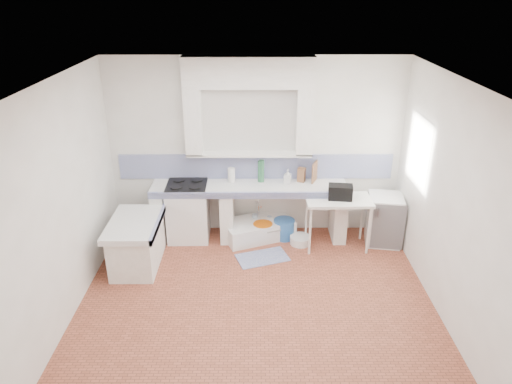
{
  "coord_description": "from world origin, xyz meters",
  "views": [
    {
      "loc": [
        -0.02,
        -4.94,
        3.75
      ],
      "look_at": [
        0.0,
        1.0,
        1.1
      ],
      "focal_mm": 33.12,
      "sensor_mm": 36.0,
      "label": 1
    }
  ],
  "objects_px": {
    "sink": "(258,230)",
    "side_table": "(337,223)",
    "stove": "(188,212)",
    "fridge": "(384,220)"
  },
  "relations": [
    {
      "from": "side_table",
      "to": "fridge",
      "type": "xyz_separation_m",
      "value": [
        0.75,
        0.13,
        -0.01
      ]
    },
    {
      "from": "stove",
      "to": "sink",
      "type": "relative_size",
      "value": 0.83
    },
    {
      "from": "sink",
      "to": "fridge",
      "type": "relative_size",
      "value": 1.37
    },
    {
      "from": "stove",
      "to": "fridge",
      "type": "relative_size",
      "value": 1.14
    },
    {
      "from": "stove",
      "to": "fridge",
      "type": "distance_m",
      "value": 3.05
    },
    {
      "from": "stove",
      "to": "sink",
      "type": "height_order",
      "value": "stove"
    },
    {
      "from": "side_table",
      "to": "fridge",
      "type": "height_order",
      "value": "fridge"
    },
    {
      "from": "sink",
      "to": "side_table",
      "type": "height_order",
      "value": "side_table"
    },
    {
      "from": "stove",
      "to": "fridge",
      "type": "height_order",
      "value": "stove"
    },
    {
      "from": "stove",
      "to": "side_table",
      "type": "xyz_separation_m",
      "value": [
        2.29,
        -0.31,
        -0.04
      ]
    }
  ]
}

